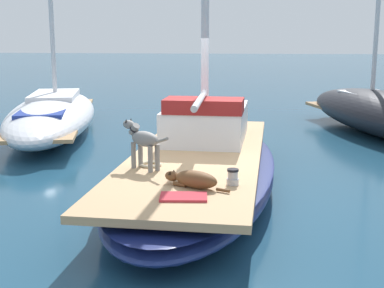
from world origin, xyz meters
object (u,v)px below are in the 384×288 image
object	(u,v)px
deck_towel	(184,197)
dog_brown	(194,179)
moored_boat_port_side	(52,114)
sailboat_main	(197,172)
deck_winch	(233,177)
dog_grey	(143,140)
coiled_rope	(150,164)

from	to	relation	value
deck_towel	dog_brown	bearing A→B (deg)	80.23
deck_towel	moored_boat_port_side	xyz separation A→B (m)	(-4.21, 7.33, -0.15)
moored_boat_port_side	deck_towel	bearing A→B (deg)	-60.15
sailboat_main	moored_boat_port_side	size ratio (longest dim) A/B	0.94
dog_brown	deck_towel	size ratio (longest dim) A/B	1.58
sailboat_main	deck_winch	xyz separation A→B (m)	(0.61, -1.86, 0.42)
dog_brown	deck_winch	size ratio (longest dim) A/B	4.22
dog_grey	moored_boat_port_side	bearing A→B (deg)	120.18
deck_towel	dog_grey	bearing A→B (deg)	118.34
sailboat_main	deck_winch	world-z (taller)	deck_winch
dog_grey	moored_boat_port_side	distance (m)	6.94
dog_brown	dog_grey	world-z (taller)	dog_grey
coiled_rope	moored_boat_port_side	distance (m)	6.80
dog_brown	dog_grey	distance (m)	1.25
coiled_rope	moored_boat_port_side	xyz separation A→B (m)	(-3.55, 5.80, -0.16)
dog_brown	deck_towel	xyz separation A→B (m)	(-0.08, -0.46, -0.09)
dog_brown	coiled_rope	distance (m)	1.30
dog_grey	deck_towel	world-z (taller)	dog_grey
sailboat_main	deck_towel	bearing A→B (deg)	-89.19
sailboat_main	dog_grey	distance (m)	1.53
dog_grey	moored_boat_port_side	size ratio (longest dim) A/B	0.10
sailboat_main	moored_boat_port_side	bearing A→B (deg)	130.75
dog_grey	coiled_rope	xyz separation A→B (m)	(0.07, 0.18, -0.40)
sailboat_main	deck_winch	distance (m)	2.00
dog_grey	deck_towel	bearing A→B (deg)	-61.66
coiled_rope	deck_towel	distance (m)	1.67
deck_towel	moored_boat_port_side	bearing A→B (deg)	119.85
dog_grey	sailboat_main	bearing A→B (deg)	58.57
dog_grey	deck_towel	distance (m)	1.59
dog_grey	deck_towel	size ratio (longest dim) A/B	1.40
dog_grey	coiled_rope	world-z (taller)	dog_grey
dog_grey	deck_winch	world-z (taller)	dog_grey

